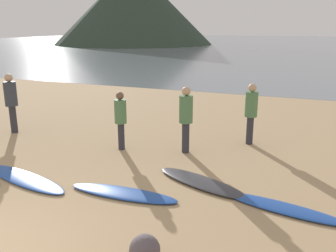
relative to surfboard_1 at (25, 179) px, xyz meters
The scene contains 12 objects.
ground_plane 7.32m from the surfboard_1, 80.87° to the left, with size 120.00×120.00×0.20m, color tan.
ocean_water 61.74m from the surfboard_1, 88.92° to the left, with size 140.00×100.00×0.01m, color slate.
headland_hill 58.76m from the surfboard_1, 114.58° to the left, with size 27.00×27.00×13.05m, color #28382B.
surfboard_1 is the anchor object (origin of this frame).
surfboard_2 2.32m from the surfboard_1, ahead, with size 2.27×0.54×0.07m, color #1E479E.
surfboard_3 3.79m from the surfboard_1, 18.72° to the left, with size 2.20×0.60×0.09m, color #333338.
surfboard_4 5.34m from the surfboard_1, ahead, with size 2.22×0.48×0.07m, color #1E479E.
person_0 2.89m from the surfboard_1, 69.66° to the left, with size 0.31×0.31×1.56m.
person_1 4.12m from the surfboard_1, 136.58° to the left, with size 0.37×0.37×1.82m.
person_2 6.00m from the surfboard_1, 46.75° to the left, with size 0.34×0.34×1.70m.
person_3 4.09m from the surfboard_1, 48.53° to the left, with size 0.35×0.35×1.73m.
beach_rock_far 3.98m from the surfboard_1, 24.20° to the right, with size 0.44×0.44×0.44m, color #564C51.
Camera 1 is at (4.41, -2.85, 3.22)m, focal length 39.19 mm.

